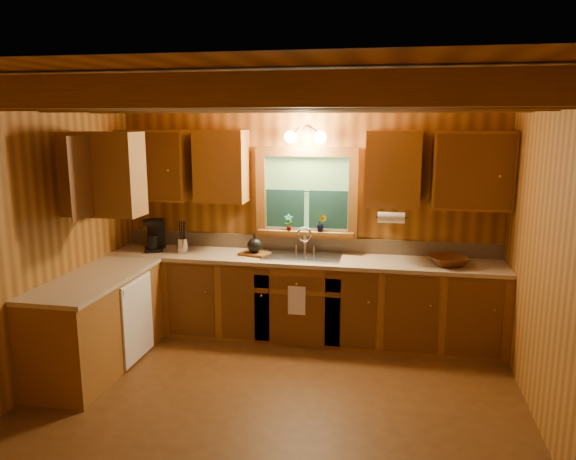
# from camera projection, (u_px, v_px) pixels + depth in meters

# --- Properties ---
(room) EXTENTS (4.20, 4.20, 4.20)m
(room) POSITION_uv_depth(u_px,v_px,m) (268.00, 256.00, 4.27)
(room) COLOR #553314
(room) RESTS_ON ground
(ceiling_beams) EXTENTS (4.20, 2.54, 0.18)m
(ceiling_beams) POSITION_uv_depth(u_px,v_px,m) (267.00, 99.00, 4.04)
(ceiling_beams) COLOR brown
(ceiling_beams) RESTS_ON room
(base_cabinets) EXTENTS (4.20, 2.22, 0.86)m
(base_cabinets) POSITION_uv_depth(u_px,v_px,m) (251.00, 305.00, 5.77)
(base_cabinets) COLOR brown
(base_cabinets) RESTS_ON ground
(countertop) EXTENTS (4.20, 2.24, 0.04)m
(countertop) POSITION_uv_depth(u_px,v_px,m) (251.00, 264.00, 5.68)
(countertop) COLOR tan
(countertop) RESTS_ON base_cabinets
(backsplash) EXTENTS (4.20, 0.02, 0.16)m
(backsplash) POSITION_uv_depth(u_px,v_px,m) (307.00, 244.00, 6.15)
(backsplash) COLOR tan
(backsplash) RESTS_ON room
(dishwasher_panel) EXTENTS (0.02, 0.60, 0.80)m
(dishwasher_panel) POSITION_uv_depth(u_px,v_px,m) (138.00, 319.00, 5.37)
(dishwasher_panel) COLOR white
(dishwasher_panel) RESTS_ON base_cabinets
(upper_cabinets) EXTENTS (4.19, 1.77, 0.78)m
(upper_cabinets) POSITION_uv_depth(u_px,v_px,m) (246.00, 169.00, 5.64)
(upper_cabinets) COLOR brown
(upper_cabinets) RESTS_ON room
(window) EXTENTS (1.12, 0.08, 1.00)m
(window) POSITION_uv_depth(u_px,v_px,m) (307.00, 195.00, 6.02)
(window) COLOR brown
(window) RESTS_ON room
(window_sill) EXTENTS (1.06, 0.14, 0.04)m
(window_sill) POSITION_uv_depth(u_px,v_px,m) (306.00, 233.00, 6.06)
(window_sill) COLOR brown
(window_sill) RESTS_ON room
(wall_sconce) EXTENTS (0.45, 0.21, 0.17)m
(wall_sconce) POSITION_uv_depth(u_px,v_px,m) (305.00, 137.00, 5.78)
(wall_sconce) COLOR black
(wall_sconce) RESTS_ON room
(paper_towel_roll) EXTENTS (0.27, 0.11, 0.11)m
(paper_towel_roll) POSITION_uv_depth(u_px,v_px,m) (391.00, 217.00, 5.56)
(paper_towel_roll) COLOR white
(paper_towel_roll) RESTS_ON upper_cabinets
(dish_towel) EXTENTS (0.18, 0.01, 0.30)m
(dish_towel) POSITION_uv_depth(u_px,v_px,m) (297.00, 301.00, 5.64)
(dish_towel) COLOR white
(dish_towel) RESTS_ON base_cabinets
(sink) EXTENTS (0.82, 0.48, 0.43)m
(sink) POSITION_uv_depth(u_px,v_px,m) (302.00, 261.00, 5.90)
(sink) COLOR silver
(sink) RESTS_ON countertop
(coffee_maker) EXTENTS (0.20, 0.25, 0.35)m
(coffee_maker) POSITION_uv_depth(u_px,v_px,m) (154.00, 235.00, 6.16)
(coffee_maker) COLOR black
(coffee_maker) RESTS_ON countertop
(utensil_crock) EXTENTS (0.12, 0.12, 0.35)m
(utensil_crock) POSITION_uv_depth(u_px,v_px,m) (182.00, 244.00, 6.08)
(utensil_crock) COLOR silver
(utensil_crock) RESTS_ON countertop
(cutting_board) EXTENTS (0.35, 0.29, 0.03)m
(cutting_board) POSITION_uv_depth(u_px,v_px,m) (255.00, 254.00, 5.97)
(cutting_board) COLOR #5A3513
(cutting_board) RESTS_ON countertop
(teakettle) EXTENTS (0.16, 0.16, 0.20)m
(teakettle) POSITION_uv_depth(u_px,v_px,m) (254.00, 245.00, 5.95)
(teakettle) COLOR black
(teakettle) RESTS_ON cutting_board
(wicker_basket) EXTENTS (0.49, 0.49, 0.10)m
(wicker_basket) POSITION_uv_depth(u_px,v_px,m) (448.00, 261.00, 5.53)
(wicker_basket) COLOR #48230C
(wicker_basket) RESTS_ON countertop
(potted_plant_left) EXTENTS (0.11, 0.09, 0.18)m
(potted_plant_left) POSITION_uv_depth(u_px,v_px,m) (289.00, 222.00, 6.04)
(potted_plant_left) COLOR #5A3513
(potted_plant_left) RESTS_ON window_sill
(potted_plant_right) EXTENTS (0.11, 0.09, 0.19)m
(potted_plant_right) POSITION_uv_depth(u_px,v_px,m) (321.00, 223.00, 5.99)
(potted_plant_right) COLOR #5A3513
(potted_plant_right) RESTS_ON window_sill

